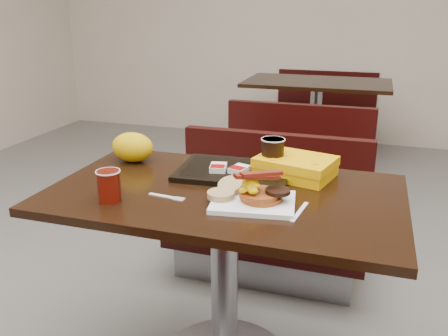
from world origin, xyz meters
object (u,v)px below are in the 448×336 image
(coffee_cup_near, at_px, (109,186))
(knife, at_px, (300,212))
(table_near, at_px, (225,284))
(table_far, at_px, (315,125))
(fork, at_px, (162,196))
(bench_near_n, at_px, (266,213))
(bench_far_n, at_px, (324,110))
(clamshell, at_px, (296,167))
(tray, at_px, (234,171))
(platter, at_px, (253,202))
(paper_bag, at_px, (133,147))
(pancake_stack, at_px, (261,196))
(hashbrown_sleeve_right, at_px, (240,169))
(bench_far_s, at_px, (302,148))
(coffee_cup_far, at_px, (273,154))
(hashbrown_sleeve_left, at_px, (218,168))

(coffee_cup_near, height_order, knife, coffee_cup_near)
(table_near, bearing_deg, table_far, 90.00)
(fork, bearing_deg, bench_near_n, 83.66)
(bench_far_n, height_order, clamshell, clamshell)
(tray, distance_m, clamshell, 0.23)
(table_near, distance_m, platter, 0.41)
(paper_bag, bearing_deg, knife, -22.36)
(bench_far_n, distance_m, pancake_stack, 3.41)
(fork, height_order, clamshell, clamshell)
(fork, distance_m, paper_bag, 0.41)
(table_near, xyz_separation_m, table_far, (0.00, 2.60, 0.00))
(bench_near_n, relative_size, knife, 6.44)
(hashbrown_sleeve_right, relative_size, clamshell, 0.28)
(bench_far_s, distance_m, coffee_cup_near, 2.17)
(coffee_cup_near, bearing_deg, table_near, 31.44)
(bench_near_n, height_order, bench_far_n, same)
(platter, xyz_separation_m, hashbrown_sleeve_right, (-0.11, 0.23, 0.02))
(fork, bearing_deg, coffee_cup_near, -143.27)
(fork, bearing_deg, coffee_cup_far, 54.31)
(table_far, bearing_deg, coffee_cup_far, -87.14)
(table_far, height_order, knife, knife)
(table_far, height_order, paper_bag, paper_bag)
(paper_bag, bearing_deg, tray, -3.05)
(bench_near_n, distance_m, table_far, 1.90)
(table_near, xyz_separation_m, bench_near_n, (0.00, 0.70, -0.02))
(bench_near_n, bearing_deg, coffee_cup_far, -76.07)
(table_near, relative_size, coffee_cup_near, 11.65)
(table_near, bearing_deg, bench_far_s, 90.00)
(platter, distance_m, clamshell, 0.32)
(platter, xyz_separation_m, coffee_cup_near, (-0.45, -0.11, 0.04))
(coffee_cup_near, relative_size, fork, 0.79)
(pancake_stack, distance_m, tray, 0.30)
(platter, bearing_deg, tray, 109.93)
(knife, bearing_deg, bench_near_n, -153.54)
(pancake_stack, relative_size, fork, 1.02)
(coffee_cup_far, bearing_deg, hashbrown_sleeve_left, -156.34)
(bench_far_n, height_order, knife, knife)
(bench_far_s, distance_m, hashbrown_sleeve_right, 1.81)
(tray, xyz_separation_m, clamshell, (0.22, 0.05, 0.03))
(coffee_cup_near, bearing_deg, clamshell, 38.05)
(table_far, height_order, bench_far_n, table_far)
(paper_bag, bearing_deg, pancake_stack, -24.49)
(coffee_cup_near, height_order, clamshell, coffee_cup_near)
(table_far, distance_m, clamshell, 2.43)
(bench_far_s, bearing_deg, table_far, 90.00)
(fork, relative_size, knife, 0.84)
(hashbrown_sleeve_right, relative_size, paper_bag, 0.44)
(table_far, height_order, hashbrown_sleeve_right, hashbrown_sleeve_right)
(hashbrown_sleeve_left, bearing_deg, platter, -61.06)
(fork, relative_size, coffee_cup_far, 1.13)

